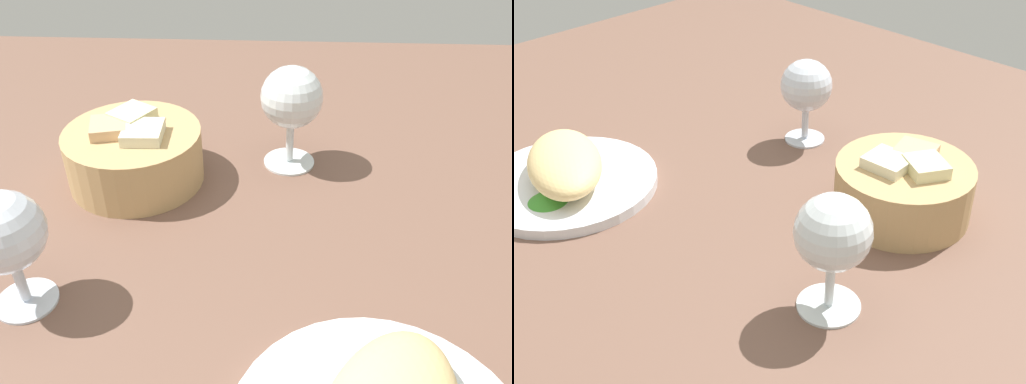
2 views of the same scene
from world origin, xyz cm
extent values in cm
cube|color=brown|center=(0.00, 0.00, -1.00)|extent=(140.00, 140.00, 2.00)
cylinder|color=tan|center=(19.24, 16.40, 3.44)|extent=(16.87, 16.87, 6.88)
cube|color=beige|center=(21.75, 16.78, 6.05)|extent=(6.34, 6.18, 4.79)
cube|color=tan|center=(18.86, 18.96, 5.94)|extent=(5.53, 5.19, 4.68)
cube|color=beige|center=(17.91, 14.57, 5.68)|extent=(5.32, 4.82, 5.14)
cylinder|color=silver|center=(23.99, -2.97, 0.30)|extent=(6.75, 6.75, 0.60)
cylinder|color=silver|center=(23.99, -2.97, 3.14)|extent=(1.00, 1.00, 5.08)
sphere|color=silver|center=(23.99, -2.97, 9.60)|extent=(7.85, 7.85, 7.85)
cylinder|color=silver|center=(-2.19, 22.26, 0.30)|extent=(5.92, 5.92, 0.60)
cylinder|color=silver|center=(-2.19, 22.26, 2.81)|extent=(1.00, 1.00, 4.42)
sphere|color=silver|center=(-2.19, 22.26, 8.77)|extent=(7.50, 7.50, 7.50)
camera|label=1|loc=(-36.56, -1.53, 38.71)|focal=37.40mm
camera|label=2|loc=(55.99, -44.07, 47.90)|focal=46.83mm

